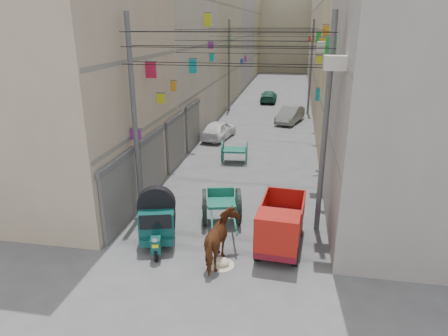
% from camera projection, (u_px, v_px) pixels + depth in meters
% --- Properties ---
extents(ground, '(140.00, 140.00, 0.00)m').
position_uv_depth(ground, '(187.00, 324.00, 10.66)').
color(ground, '#4B4B4E').
rests_on(ground, ground).
extents(building_row_left, '(8.00, 62.00, 14.00)m').
position_uv_depth(building_row_left, '(197.00, 36.00, 41.42)').
color(building_row_left, tan).
rests_on(building_row_left, ground).
extents(building_row_right, '(8.00, 62.00, 14.00)m').
position_uv_depth(building_row_right, '(357.00, 37.00, 38.74)').
color(building_row_right, gray).
rests_on(building_row_right, ground).
extents(end_cap_building, '(22.00, 10.00, 13.00)m').
position_uv_depth(end_cap_building, '(286.00, 31.00, 69.59)').
color(end_cap_building, tan).
rests_on(end_cap_building, ground).
extents(shutters_left, '(0.18, 14.40, 2.88)m').
position_uv_depth(shutters_left, '(165.00, 150.00, 20.42)').
color(shutters_left, '#505055').
rests_on(shutters_left, ground).
extents(signboards, '(8.22, 40.52, 5.67)m').
position_uv_depth(signboards, '(263.00, 84.00, 29.56)').
color(signboards, '#BBCB16').
rests_on(signboards, ground).
extents(ac_units, '(0.70, 6.55, 3.35)m').
position_uv_depth(ac_units, '(332.00, 28.00, 14.63)').
color(ac_units, beige).
rests_on(ac_units, ground).
extents(utility_poles, '(7.40, 22.20, 8.00)m').
position_uv_depth(utility_poles, '(256.00, 85.00, 25.05)').
color(utility_poles, '#4F4F51').
rests_on(utility_poles, ground).
extents(overhead_cables, '(7.40, 22.52, 1.12)m').
position_uv_depth(overhead_cables, '(253.00, 40.00, 21.71)').
color(overhead_cables, black).
rests_on(overhead_cables, ground).
extents(auto_rickshaw, '(1.77, 2.46, 1.67)m').
position_uv_depth(auto_rickshaw, '(157.00, 218.00, 14.32)').
color(auto_rickshaw, black).
rests_on(auto_rickshaw, ground).
extents(tonga_cart, '(1.91, 3.40, 1.45)m').
position_uv_depth(tonga_cart, '(222.00, 206.00, 15.82)').
color(tonga_cart, black).
rests_on(tonga_cart, ground).
extents(mini_truck, '(1.66, 3.32, 1.81)m').
position_uv_depth(mini_truck, '(280.00, 230.00, 13.74)').
color(mini_truck, black).
rests_on(mini_truck, ground).
extents(second_cart, '(1.55, 1.40, 1.29)m').
position_uv_depth(second_cart, '(235.00, 151.00, 22.94)').
color(second_cart, '#16604D').
rests_on(second_cart, ground).
extents(feed_sack, '(0.53, 0.43, 0.27)m').
position_uv_depth(feed_sack, '(221.00, 262.00, 13.20)').
color(feed_sack, beige).
rests_on(feed_sack, ground).
extents(horse, '(1.00, 2.07, 1.73)m').
position_uv_depth(horse, '(221.00, 240.00, 13.08)').
color(horse, brown).
rests_on(horse, ground).
extents(distant_car_white, '(2.18, 4.01, 1.29)m').
position_uv_depth(distant_car_white, '(219.00, 130.00, 27.82)').
color(distant_car_white, white).
rests_on(distant_car_white, ground).
extents(distant_car_grey, '(2.42, 4.19, 1.31)m').
position_uv_depth(distant_car_grey, '(290.00, 115.00, 32.42)').
color(distant_car_grey, slate).
rests_on(distant_car_grey, ground).
extents(distant_car_green, '(1.63, 3.94, 1.14)m').
position_uv_depth(distant_car_green, '(269.00, 96.00, 41.21)').
color(distant_car_green, '#1B5040').
rests_on(distant_car_green, ground).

